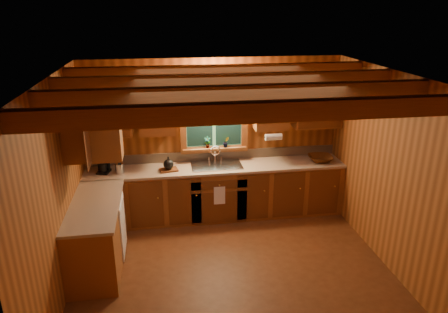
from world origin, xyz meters
The scene contains 20 objects.
room centered at (0.00, 0.00, 1.30)m, with size 4.20×4.20×4.20m.
ceiling_beams centered at (0.00, 0.00, 2.49)m, with size 4.20×2.54×0.18m.
base_cabinets centered at (-0.49, 1.28, 0.43)m, with size 4.20×2.22×0.86m.
countertop centered at (-0.48, 1.29, 0.88)m, with size 4.20×2.24×0.04m.
backsplash centered at (0.00, 1.89, 0.98)m, with size 4.20×0.02×0.16m, color tan.
dishwasher_panel centered at (-1.47, 0.68, 0.43)m, with size 0.02×0.60×0.80m, color white.
upper_cabinets centered at (-0.56, 1.42, 1.84)m, with size 4.19×1.77×0.78m.
window centered at (0.00, 1.87, 1.53)m, with size 1.12×0.08×1.00m.
window_sill centered at (0.00, 1.82, 1.12)m, with size 1.06×0.14×0.04m, color brown.
wall_sconce centered at (0.00, 1.75, 2.16)m, with size 0.45×0.21×0.17m.
paper_towel_roll centered at (0.92, 1.53, 1.37)m, with size 0.11×0.11×0.27m, color white.
dish_towel centered at (0.00, 1.26, 0.52)m, with size 0.18×0.01×0.30m, color white.
sink centered at (0.00, 1.60, 0.86)m, with size 0.82×0.48×0.43m.
coffee_maker centered at (-1.78, 1.61, 1.05)m, with size 0.17×0.22×0.31m.
utensil_crock centered at (-1.53, 1.51, 0.99)m, with size 0.13×0.13×0.36m.
cutting_board centered at (-0.78, 1.51, 0.91)m, with size 0.28×0.20×0.02m, color #5E2F14.
teakettle centered at (-0.78, 1.51, 1.01)m, with size 0.16×0.16×0.21m.
wicker_basket centered at (1.75, 1.53, 0.95)m, with size 0.40×0.40×0.10m, color #48230C.
potted_plant_left centered at (-0.12, 1.82, 1.24)m, with size 0.10×0.07×0.20m, color #5E2F14.
potted_plant_right centered at (0.19, 1.81, 1.23)m, with size 0.10×0.08×0.18m, color #5E2F14.
Camera 1 is at (-0.84, -4.64, 3.37)m, focal length 33.24 mm.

